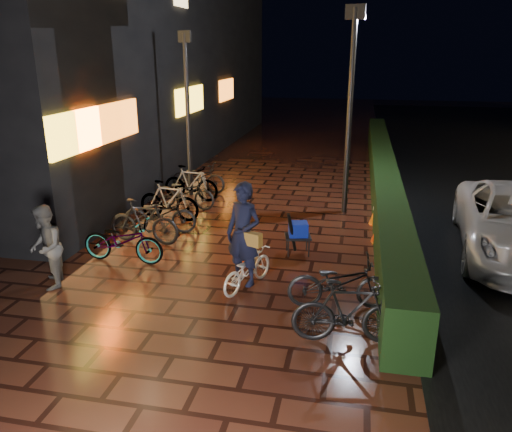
% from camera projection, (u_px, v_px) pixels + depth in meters
% --- Properties ---
extents(ground, '(80.00, 80.00, 0.00)m').
position_uv_depth(ground, '(215.00, 289.00, 9.36)').
color(ground, '#381911').
rests_on(ground, ground).
extents(hedge, '(0.70, 20.00, 1.00)m').
position_uv_depth(hedge, '(383.00, 174.00, 16.01)').
color(hedge, black).
rests_on(hedge, ground).
extents(bystander_person, '(0.89, 0.97, 1.60)m').
position_uv_depth(bystander_person, '(46.00, 247.00, 9.20)').
color(bystander_person, '#555658').
rests_on(bystander_person, ground).
extents(storefront_block, '(12.09, 22.00, 9.00)m').
position_uv_depth(storefront_block, '(67.00, 44.00, 20.45)').
color(storefront_block, black).
rests_on(storefront_block, ground).
extents(lamp_post_hedge, '(0.51, 0.21, 5.34)m').
position_uv_depth(lamp_post_hedge, '(350.00, 104.00, 12.94)').
color(lamp_post_hedge, black).
rests_on(lamp_post_hedge, ground).
extents(lamp_post_sf, '(0.45, 0.24, 4.79)m').
position_uv_depth(lamp_post_sf, '(188.00, 108.00, 14.67)').
color(lamp_post_sf, black).
rests_on(lamp_post_sf, ground).
extents(cyclist, '(1.02, 1.52, 2.06)m').
position_uv_depth(cyclist, '(245.00, 251.00, 9.15)').
color(cyclist, white).
rests_on(cyclist, ground).
extents(traffic_barrier, '(0.47, 1.72, 0.69)m').
position_uv_depth(traffic_barrier, '(380.00, 219.00, 12.15)').
color(traffic_barrier, red).
rests_on(traffic_barrier, ground).
extents(cart_assembly, '(0.64, 0.68, 1.04)m').
position_uv_depth(cart_assembly, '(298.00, 231.00, 10.81)').
color(cart_assembly, black).
rests_on(cart_assembly, ground).
extents(parked_bikes_storefront, '(2.08, 6.31, 1.04)m').
position_uv_depth(parked_bikes_storefront, '(170.00, 202.00, 13.08)').
color(parked_bikes_storefront, black).
rests_on(parked_bikes_storefront, ground).
extents(parked_bikes_hedge, '(2.01, 1.89, 1.04)m').
position_uv_depth(parked_bikes_hedge, '(344.00, 295.00, 8.06)').
color(parked_bikes_hedge, black).
rests_on(parked_bikes_hedge, ground).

